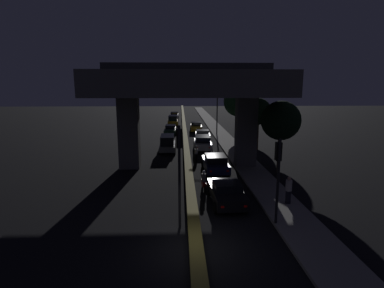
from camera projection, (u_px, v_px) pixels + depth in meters
The scene contains 22 objects.
ground_plane at pixel (196, 249), 13.42m from camera, with size 200.00×200.00×0.00m, color black.
median_divider at pixel (185, 131), 47.72m from camera, with size 0.63×126.00×0.43m, color olive.
sidewalk_right at pixel (225, 139), 41.08m from camera, with size 2.52×126.00×0.16m, color gray.
elevated_overpass at pixel (188, 88), 25.78m from camera, with size 14.69×13.34×9.16m.
traffic_light_left_of_median at pixel (179, 159), 14.90m from camera, with size 0.30×0.49×5.31m.
traffic_light_right_of_median at pixel (278, 167), 15.19m from camera, with size 0.30×0.49×4.62m.
street_lamp at pixel (215, 104), 44.54m from camera, with size 2.72×0.32×7.74m.
car_black_lead at pixel (226, 192), 18.45m from camera, with size 2.14×4.40×1.44m.
car_dark_blue_second at pixel (215, 163), 25.46m from camera, with size 2.16×4.48×1.49m.
car_white_third at pixel (203, 143), 34.26m from camera, with size 2.16×4.53×1.64m.
car_white_fourth at pixel (203, 135), 40.15m from camera, with size 2.20×4.21×1.47m.
car_taxi_yellow_fifth at pixel (196, 127), 48.44m from camera, with size 1.97×4.45×1.55m.
car_grey_lead_oncoming at pixel (167, 143), 33.41m from camera, with size 1.87×4.53×1.84m.
car_dark_green_second_oncoming at pixel (170, 129), 45.87m from camera, with size 1.92×4.69×1.37m.
car_taxi_yellow_third_oncoming at pixel (173, 120), 55.29m from camera, with size 1.95×4.46×1.94m.
car_white_fourth_oncoming at pixel (174, 116), 66.35m from camera, with size 1.97×4.64×1.63m.
motorcycle_red_filtering_near at pixel (204, 182), 20.93m from camera, with size 0.34×1.77×1.43m.
motorcycle_black_filtering_mid at pixel (196, 154), 29.48m from camera, with size 0.32×1.86×1.38m.
pedestrian_on_sidewalk at pixel (289, 190), 18.11m from camera, with size 0.38×0.38×1.69m.
roadside_tree_kerbside_near at pixel (281, 121), 24.63m from camera, with size 3.26×3.26×6.05m.
roadside_tree_kerbside_mid at pixel (258, 112), 33.63m from camera, with size 3.04×3.04×5.95m.
roadside_tree_kerbside_far at pixel (239, 101), 43.63m from camera, with size 4.41×4.41×7.25m.
Camera 1 is at (-0.64, -12.27, 7.16)m, focal length 28.00 mm.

